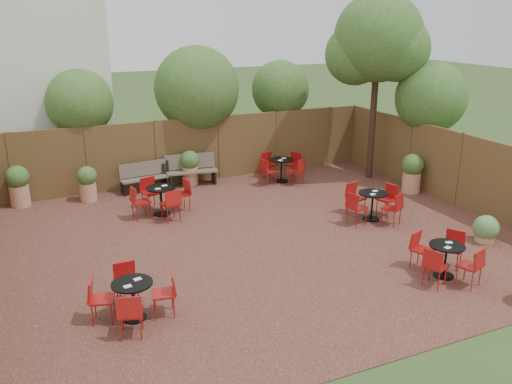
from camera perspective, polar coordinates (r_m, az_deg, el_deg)
name	(u,v)px	position (r m, az deg, el deg)	size (l,w,h in m)	color
ground	(256,240)	(12.37, -0.04, -5.21)	(80.00, 80.00, 0.00)	#354F23
courtyard_paving	(256,240)	(12.36, -0.04, -5.17)	(12.00, 10.00, 0.02)	#331A15
fence_back	(189,151)	(16.50, -7.15, 4.42)	(12.00, 0.08, 2.00)	#533A1F
fence_right	(459,170)	(15.34, 20.91, 2.25)	(0.08, 10.00, 2.00)	#533A1F
neighbour_building	(15,48)	(18.37, -24.45, 13.87)	(5.00, 4.00, 8.00)	beige
overhang_foliage	(144,114)	(13.25, -11.92, 8.16)	(15.63, 10.69, 2.63)	#325A1D
courtyard_tree	(378,44)	(16.73, 12.95, 15.24)	(2.78, 2.68, 5.63)	black
park_bench_left	(144,177)	(15.93, -11.95, 1.62)	(1.42, 0.60, 0.86)	brown
park_bench_right	(191,169)	(16.26, -6.97, 2.42)	(1.58, 0.67, 0.95)	brown
bistro_tables	(276,213)	(12.82, 2.15, -2.25)	(7.95, 8.45, 0.86)	black
planters	(191,176)	(15.25, -6.97, 1.73)	(11.10, 3.99, 1.14)	tan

